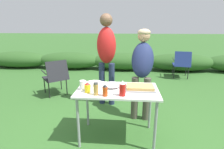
{
  "coord_description": "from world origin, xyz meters",
  "views": [
    {
      "loc": [
        0.12,
        -2.22,
        1.59
      ],
      "look_at": [
        -0.09,
        0.2,
        0.89
      ],
      "focal_mm": 28.0,
      "sensor_mm": 36.0,
      "label": 1
    }
  ],
  "objects": [
    {
      "name": "spice_jar",
      "position": [
        -0.26,
        -0.22,
        0.82
      ],
      "size": [
        0.06,
        0.06,
        0.16
      ],
      "color": "#B2893D",
      "rests_on": "folding_table"
    },
    {
      "name": "camp_chair_green_behind_table",
      "position": [
        -1.48,
        1.45,
        0.47
      ],
      "size": [
        0.73,
        0.75,
        0.83
      ],
      "rotation": [
        0.0,
        0.0,
        0.68
      ],
      "color": "#232328",
      "rests_on": "ground"
    },
    {
      "name": "shrub_hedge",
      "position": [
        0.0,
        4.0,
        0.3
      ],
      "size": [
        14.4,
        0.9,
        0.61
      ],
      "color": "#2D5623",
      "rests_on": "ground"
    },
    {
      "name": "plate_stack",
      "position": [
        -0.35,
        0.17,
        0.75
      ],
      "size": [
        0.24,
        0.24,
        0.03
      ],
      "primitive_type": "cylinder",
      "color": "white",
      "rests_on": "folding_table"
    },
    {
      "name": "folding_table",
      "position": [
        0.0,
        0.0,
        0.66
      ],
      "size": [
        1.1,
        0.64,
        0.74
      ],
      "color": "silver",
      "rests_on": "ground"
    },
    {
      "name": "ground_plane",
      "position": [
        0.0,
        0.0,
        0.0
      ],
      "size": [
        60.0,
        60.0,
        0.0
      ],
      "primitive_type": "plane",
      "color": "#336028"
    },
    {
      "name": "hot_sauce_bottle",
      "position": [
        -0.14,
        -0.24,
        0.81
      ],
      "size": [
        0.06,
        0.06,
        0.15
      ],
      "color": "#CC4214",
      "rests_on": "folding_table"
    },
    {
      "name": "camp_chair_near_hedge",
      "position": [
        1.76,
        3.09,
        0.47
      ],
      "size": [
        0.55,
        0.65,
        0.83
      ],
      "rotation": [
        0.0,
        0.0,
        -0.14
      ],
      "color": "navy",
      "rests_on": "ground"
    },
    {
      "name": "standing_person_with_beanie",
      "position": [
        0.38,
        0.66,
        0.94
      ],
      "size": [
        0.42,
        0.51,
        1.52
      ],
      "rotation": [
        0.0,
        0.0,
        -0.12
      ],
      "color": "#4C473D",
      "rests_on": "ground"
    },
    {
      "name": "mustard_bottle",
      "position": [
        -0.38,
        -0.14,
        0.8
      ],
      "size": [
        0.08,
        0.08,
        0.14
      ],
      "color": "yellow",
      "rests_on": "folding_table"
    },
    {
      "name": "mixing_bowl",
      "position": [
        -0.08,
        0.07,
        0.77
      ],
      "size": [
        0.24,
        0.24,
        0.07
      ],
      "primitive_type": "ellipsoid",
      "color": "silver",
      "rests_on": "folding_table"
    },
    {
      "name": "food_tray",
      "position": [
        0.3,
        0.02,
        0.77
      ],
      "size": [
        0.41,
        0.27,
        0.06
      ],
      "color": "#9E9EA3",
      "rests_on": "folding_table"
    },
    {
      "name": "standing_person_in_red_jacket",
      "position": [
        -0.28,
        1.1,
        1.08
      ],
      "size": [
        0.41,
        0.32,
        1.78
      ],
      "rotation": [
        0.0,
        0.0,
        -0.16
      ],
      "color": "#232D4C",
      "rests_on": "ground"
    },
    {
      "name": "paper_cup_stack",
      "position": [
        -0.46,
        -0.06,
        0.8
      ],
      "size": [
        0.08,
        0.08,
        0.13
      ],
      "primitive_type": "cylinder",
      "color": "white",
      "rests_on": "folding_table"
    },
    {
      "name": "ketchup_bottle",
      "position": [
        0.07,
        -0.21,
        0.83
      ],
      "size": [
        0.08,
        0.08,
        0.19
      ],
      "color": "red",
      "rests_on": "folding_table"
    }
  ]
}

